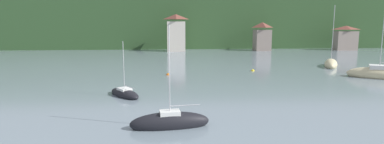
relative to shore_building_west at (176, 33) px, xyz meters
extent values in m
cube|color=#2D4C28|center=(0.00, 32.35, 3.24)|extent=(352.00, 52.60, 16.11)
ellipsoid|color=#264223|center=(20.82, 45.50, 0.82)|extent=(246.40, 36.82, 34.09)
cube|color=beige|center=(0.00, 0.00, -0.84)|extent=(4.80, 3.90, 7.96)
pyramid|color=brown|center=(0.00, 0.00, 4.42)|extent=(5.04, 4.10, 1.37)
cube|color=gray|center=(23.84, 0.16, -1.96)|extent=(4.15, 4.22, 5.72)
pyramid|color=brown|center=(23.84, 0.16, 2.25)|extent=(4.36, 4.43, 1.45)
cube|color=gray|center=(47.68, -0.42, -2.17)|extent=(5.94, 3.06, 5.30)
pyramid|color=brown|center=(47.68, -0.42, 1.48)|extent=(6.24, 3.22, 1.07)
ellipsoid|color=black|center=(-2.16, -62.51, -4.47)|extent=(5.73, 2.11, 1.53)
cylinder|color=#B7B7BC|center=(-2.16, -62.51, -0.87)|extent=(0.07, 0.07, 6.37)
cylinder|color=#ADADB2|center=(-1.10, -62.39, -3.29)|extent=(2.14, 0.30, 0.06)
cube|color=silver|center=(-2.16, -62.51, -3.83)|extent=(1.51, 1.10, 0.44)
ellipsoid|color=#CCBC8E|center=(26.17, -44.59, -4.36)|extent=(8.15, 6.26, 2.03)
cylinder|color=#B7B7BC|center=(26.17, -44.59, 0.83)|extent=(0.09, 0.09, 9.26)
cube|color=silver|center=(26.17, -44.59, -3.43)|extent=(2.99, 2.74, 0.73)
ellipsoid|color=black|center=(-6.67, -52.57, -4.59)|extent=(4.14, 4.88, 1.00)
cylinder|color=#B7B7BC|center=(-6.67, -52.57, -1.81)|extent=(0.06, 0.06, 5.03)
cylinder|color=#ADADB2|center=(-6.05, -53.43, -3.72)|extent=(1.27, 1.74, 0.05)
cube|color=silver|center=(-6.67, -52.57, -4.15)|extent=(1.67, 1.75, 0.33)
ellipsoid|color=#CCBC8E|center=(25.64, -33.21, -4.40)|extent=(5.10, 7.26, 1.84)
cylinder|color=#B7B7BC|center=(25.64, -33.21, 0.83)|extent=(0.09, 0.09, 9.45)
cylinder|color=#ADADB2|center=(26.14, -32.26, -2.76)|extent=(1.07, 1.94, 0.08)
sphere|color=yellow|center=(10.90, -37.08, -4.82)|extent=(0.53, 0.53, 0.53)
sphere|color=orange|center=(-2.25, -39.89, -4.82)|extent=(0.55, 0.55, 0.55)
camera|label=1|loc=(-2.24, -83.20, 2.32)|focal=28.61mm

